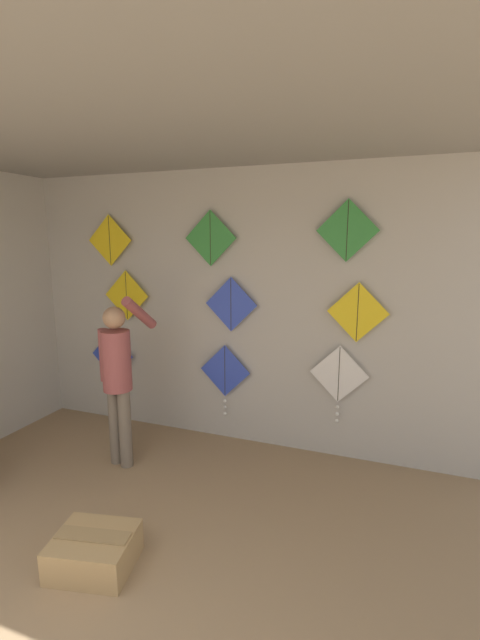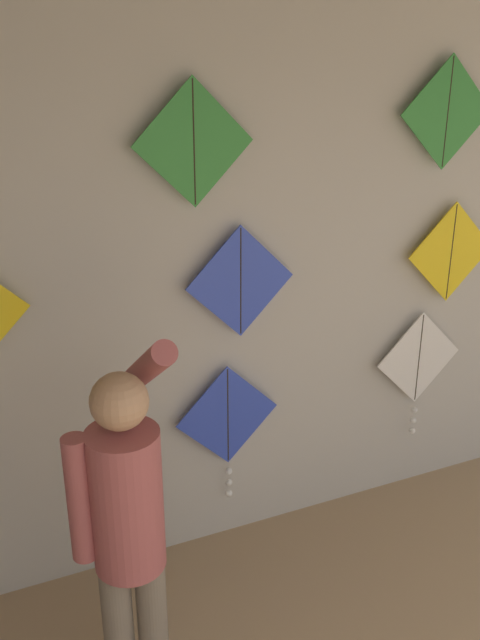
{
  "view_description": "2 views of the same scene",
  "coord_description": "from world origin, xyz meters",
  "px_view_note": "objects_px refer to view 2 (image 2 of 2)",
  "views": [
    {
      "loc": [
        1.66,
        -0.64,
        2.13
      ],
      "look_at": [
        0.28,
        3.07,
        1.37
      ],
      "focal_mm": 24.0,
      "sensor_mm": 36.0,
      "label": 1
    },
    {
      "loc": [
        -1.19,
        0.41,
        2.59
      ],
      "look_at": [
        -0.02,
        3.07,
        1.38
      ],
      "focal_mm": 40.0,
      "sensor_mm": 36.0,
      "label": 2
    }
  ],
  "objects_px": {
    "kite_8": "(447,113)",
    "shopkeeper": "(127,523)",
    "kite_2": "(418,364)",
    "kite_5": "(451,252)",
    "kite_4": "(240,282)",
    "kite_7": "(194,143)",
    "kite_1": "(228,422)"
  },
  "relations": [
    {
      "from": "kite_8",
      "to": "kite_1",
      "type": "bearing_deg",
      "value": -179.95
    },
    {
      "from": "kite_1",
      "to": "kite_4",
      "type": "height_order",
      "value": "kite_4"
    },
    {
      "from": "shopkeeper",
      "to": "kite_4",
      "type": "xyz_separation_m",
      "value": [
        0.81,
        0.81,
        0.55
      ]
    },
    {
      "from": "kite_2",
      "to": "kite_8",
      "type": "xyz_separation_m",
      "value": [
        0.02,
        0.0,
        1.37
      ]
    },
    {
      "from": "kite_1",
      "to": "kite_2",
      "type": "distance_m",
      "value": 1.17
    },
    {
      "from": "shopkeeper",
      "to": "kite_8",
      "type": "height_order",
      "value": "kite_8"
    },
    {
      "from": "kite_5",
      "to": "kite_7",
      "type": "bearing_deg",
      "value": 180.0
    },
    {
      "from": "kite_8",
      "to": "shopkeeper",
      "type": "bearing_deg",
      "value": -157.19
    },
    {
      "from": "kite_1",
      "to": "kite_5",
      "type": "relative_size",
      "value": 1.38
    },
    {
      "from": "kite_1",
      "to": "kite_2",
      "type": "relative_size",
      "value": 1.0
    },
    {
      "from": "shopkeeper",
      "to": "kite_2",
      "type": "relative_size",
      "value": 2.13
    },
    {
      "from": "shopkeeper",
      "to": "kite_8",
      "type": "xyz_separation_m",
      "value": [
        1.92,
        0.81,
        1.28
      ]
    },
    {
      "from": "kite_2",
      "to": "kite_5",
      "type": "bearing_deg",
      "value": 0.4
    },
    {
      "from": "kite_2",
      "to": "kite_7",
      "type": "distance_m",
      "value": 1.85
    },
    {
      "from": "kite_1",
      "to": "kite_8",
      "type": "distance_m",
      "value": 1.89
    },
    {
      "from": "shopkeeper",
      "to": "kite_4",
      "type": "relative_size",
      "value": 2.94
    },
    {
      "from": "kite_4",
      "to": "kite_7",
      "type": "bearing_deg",
      "value": 180.0
    },
    {
      "from": "kite_5",
      "to": "kite_8",
      "type": "bearing_deg",
      "value": 180.0
    },
    {
      "from": "kite_4",
      "to": "kite_8",
      "type": "bearing_deg",
      "value": 0.0
    },
    {
      "from": "shopkeeper",
      "to": "kite_7",
      "type": "relative_size",
      "value": 2.94
    },
    {
      "from": "kite_7",
      "to": "kite_5",
      "type": "bearing_deg",
      "value": 0.0
    },
    {
      "from": "kite_1",
      "to": "kite_4",
      "type": "relative_size",
      "value": 1.38
    },
    {
      "from": "kite_7",
      "to": "shopkeeper",
      "type": "bearing_deg",
      "value": -126.09
    },
    {
      "from": "kite_4",
      "to": "kite_5",
      "type": "xyz_separation_m",
      "value": [
        1.24,
        0.0,
        -0.01
      ]
    },
    {
      "from": "kite_7",
      "to": "kite_2",
      "type": "bearing_deg",
      "value": -0.04
    },
    {
      "from": "kite_4",
      "to": "kite_2",
      "type": "bearing_deg",
      "value": -0.05
    },
    {
      "from": "kite_2",
      "to": "kite_1",
      "type": "bearing_deg",
      "value": 180.0
    },
    {
      "from": "kite_2",
      "to": "kite_5",
      "type": "relative_size",
      "value": 1.38
    },
    {
      "from": "shopkeeper",
      "to": "kite_5",
      "type": "distance_m",
      "value": 2.26
    },
    {
      "from": "shopkeeper",
      "to": "kite_8",
      "type": "distance_m",
      "value": 2.44
    },
    {
      "from": "shopkeeper",
      "to": "kite_7",
      "type": "height_order",
      "value": "kite_7"
    },
    {
      "from": "kite_8",
      "to": "kite_7",
      "type": "bearing_deg",
      "value": 180.0
    }
  ]
}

